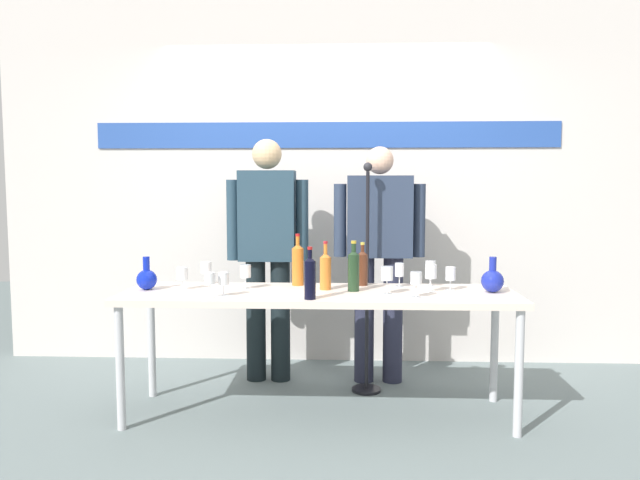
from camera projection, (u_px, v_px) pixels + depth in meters
name	position (u px, v px, depth m)	size (l,w,h in m)	color
ground_plane	(319.00, 414.00, 3.76)	(10.00, 10.00, 0.00)	slate
back_wall	(326.00, 174.00, 4.85)	(5.18, 0.11, 3.00)	silver
display_table	(319.00, 301.00, 3.70)	(2.38, 0.67, 0.77)	beige
decanter_blue_left	(147.00, 279.00, 3.75)	(0.13, 0.13, 0.21)	#0F23B1
decanter_blue_right	(492.00, 280.00, 3.66)	(0.14, 0.14, 0.22)	#1B299B
presenter_left	(268.00, 244.00, 4.35)	(0.58, 0.22, 1.73)	black
presenter_right	(379.00, 247.00, 4.32)	(0.64, 0.22, 1.68)	#25273B
wine_bottle_0	(298.00, 263.00, 3.92)	(0.08, 0.08, 0.33)	#CA6A22
wine_bottle_1	(362.00, 267.00, 3.92)	(0.07, 0.07, 0.28)	#4D2617
wine_bottle_2	(354.00, 269.00, 3.70)	(0.07, 0.07, 0.31)	#1E361F
wine_bottle_3	(310.00, 277.00, 3.44)	(0.07, 0.07, 0.30)	black
wine_bottle_4	(325.00, 270.00, 3.76)	(0.07, 0.07, 0.30)	orange
wine_glass_left_0	(246.00, 272.00, 3.79)	(0.07, 0.07, 0.15)	white
wine_glass_left_1	(206.00, 268.00, 3.96)	(0.07, 0.07, 0.15)	white
wine_glass_left_2	(210.00, 279.00, 3.49)	(0.06, 0.06, 0.15)	white
wine_glass_left_3	(182.00, 274.00, 3.76)	(0.07, 0.07, 0.14)	white
wine_glass_left_4	(224.00, 279.00, 3.54)	(0.06, 0.06, 0.14)	white
wine_glass_right_0	(399.00, 270.00, 3.87)	(0.06, 0.06, 0.15)	white
wine_glass_right_1	(450.00, 274.00, 3.73)	(0.06, 0.06, 0.14)	white
wine_glass_right_2	(387.00, 274.00, 3.61)	(0.07, 0.07, 0.16)	white
wine_glass_right_3	(416.00, 279.00, 3.50)	(0.07, 0.07, 0.15)	white
wine_glass_right_4	(431.00, 272.00, 3.68)	(0.07, 0.07, 0.17)	white
wine_glass_right_5	(430.00, 268.00, 3.89)	(0.07, 0.07, 0.16)	white
microphone_stand	(367.00, 316.00, 4.14)	(0.20, 0.20, 1.56)	black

